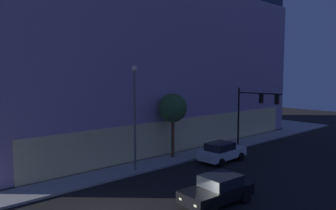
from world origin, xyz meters
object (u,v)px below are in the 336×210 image
modern_building (125,59)px  car_white (222,152)px  traffic_light_far_corner (254,106)px  sidewalk_tree (173,108)px  street_lamp_sidewalk (135,105)px  car_black (218,190)px

modern_building → car_white: bearing=-92.7°
traffic_light_far_corner → sidewalk_tree: traffic_light_far_corner is taller
modern_building → sidewalk_tree: (-3.15, -12.15, -4.82)m
sidewalk_tree → car_white: bearing=-55.7°
modern_building → traffic_light_far_corner: (5.31, -14.76, -4.97)m
modern_building → car_white: 17.80m
modern_building → street_lamp_sidewalk: size_ratio=4.54×
sidewalk_tree → car_black: (-4.67, -8.94, -3.61)m
street_lamp_sidewalk → car_black: (0.14, -7.84, -4.26)m
traffic_light_far_corner → car_white: bearing=-171.4°
street_lamp_sidewalk → modern_building: bearing=59.0°
street_lamp_sidewalk → car_white: size_ratio=1.72×
traffic_light_far_corner → car_black: size_ratio=1.31×
car_black → street_lamp_sidewalk: bearing=91.0°
modern_building → street_lamp_sidewalk: 16.01m
modern_building → car_black: modern_building is taller
street_lamp_sidewalk → traffic_light_far_corner: bearing=-6.5°
traffic_light_far_corner → street_lamp_sidewalk: (-13.27, 1.50, 0.79)m
traffic_light_far_corner → car_white: (-6.05, -0.91, -3.44)m
car_black → car_white: bearing=37.5°
traffic_light_far_corner → sidewalk_tree: bearing=162.9°
modern_building → sidewalk_tree: size_ratio=6.39×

